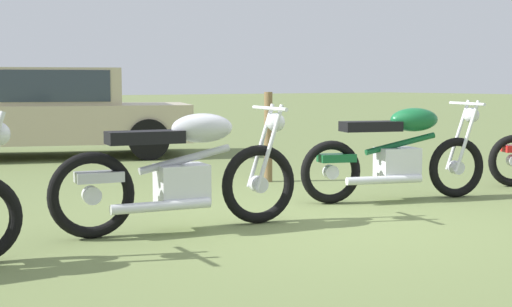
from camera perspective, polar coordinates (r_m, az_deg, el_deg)
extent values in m
plane|color=olive|center=(6.25, 5.19, -5.29)|extent=(120.00, 120.00, 0.00)
torus|color=black|center=(5.97, 0.22, -2.51)|extent=(0.68, 0.20, 0.67)
torus|color=black|center=(5.54, -13.22, -3.32)|extent=(0.68, 0.20, 0.67)
cylinder|color=silver|center=(5.97, 0.22, -2.51)|extent=(0.15, 0.12, 0.14)
cylinder|color=silver|center=(5.54, -13.22, -3.32)|extent=(0.15, 0.12, 0.14)
cylinder|color=silver|center=(6.04, 0.38, 0.66)|extent=(0.27, 0.08, 0.72)
cylinder|color=silver|center=(5.88, 1.12, 0.51)|extent=(0.27, 0.08, 0.72)
cube|color=silver|center=(5.71, -6.05, -2.48)|extent=(0.44, 0.36, 0.32)
cylinder|color=#B7BABF|center=(5.70, -5.79, -0.47)|extent=(0.77, 0.18, 0.22)
ellipsoid|color=#B7BABF|center=(5.73, -4.39, 2.08)|extent=(0.56, 0.34, 0.24)
cube|color=black|center=(5.58, -9.02, 1.31)|extent=(0.63, 0.33, 0.10)
cube|color=#B7BABF|center=(5.53, -12.64, -1.86)|extent=(0.38, 0.24, 0.08)
cylinder|color=silver|center=(5.96, 1.10, 3.69)|extent=(0.14, 0.64, 0.03)
sphere|color=silver|center=(5.99, 1.62, 2.55)|extent=(0.18, 0.18, 0.16)
cylinder|color=silver|center=(5.52, -7.68, -4.26)|extent=(0.80, 0.21, 0.08)
torus|color=black|center=(7.62, 15.98, -1.10)|extent=(0.63, 0.28, 0.63)
torus|color=black|center=(6.99, 6.10, -1.51)|extent=(0.63, 0.28, 0.63)
cylinder|color=silver|center=(7.62, 15.98, -1.10)|extent=(0.16, 0.14, 0.14)
cylinder|color=silver|center=(6.99, 6.10, -1.51)|extent=(0.16, 0.14, 0.14)
cylinder|color=silver|center=(7.70, 16.08, 1.45)|extent=(0.27, 0.12, 0.74)
cylinder|color=silver|center=(7.54, 16.80, 1.35)|extent=(0.27, 0.12, 0.74)
cube|color=silver|center=(7.28, 11.41, -0.79)|extent=(0.47, 0.41, 0.32)
cylinder|color=#14592D|center=(7.27, 11.65, 0.79)|extent=(0.75, 0.30, 0.22)
ellipsoid|color=#14592D|center=(7.33, 12.73, 2.70)|extent=(0.58, 0.41, 0.24)
cube|color=black|center=(7.11, 9.31, 2.19)|extent=(0.64, 0.42, 0.10)
cube|color=#14592D|center=(6.99, 6.57, -0.36)|extent=(0.40, 0.28, 0.08)
cylinder|color=silver|center=(7.62, 16.76, 3.90)|extent=(0.23, 0.62, 0.03)
sphere|color=silver|center=(7.66, 17.12, 3.00)|extent=(0.20, 0.20, 0.16)
cylinder|color=silver|center=(7.06, 10.38, -2.12)|extent=(0.78, 0.33, 0.08)
cube|color=#BCAD8C|center=(11.82, -15.82, 2.41)|extent=(4.55, 3.13, 0.60)
cube|color=#BCAD8C|center=(11.81, -16.63, 5.20)|extent=(2.72, 2.29, 0.60)
cube|color=#2D3842|center=(11.81, -16.63, 5.30)|extent=(2.41, 2.20, 0.48)
cylinder|color=black|center=(12.66, -9.27, 1.72)|extent=(0.68, 0.43, 0.64)
cylinder|color=black|center=(11.04, -8.72, 1.15)|extent=(0.68, 0.43, 0.64)
cylinder|color=brown|center=(8.47, 1.00, 1.35)|extent=(0.10, 0.10, 1.09)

